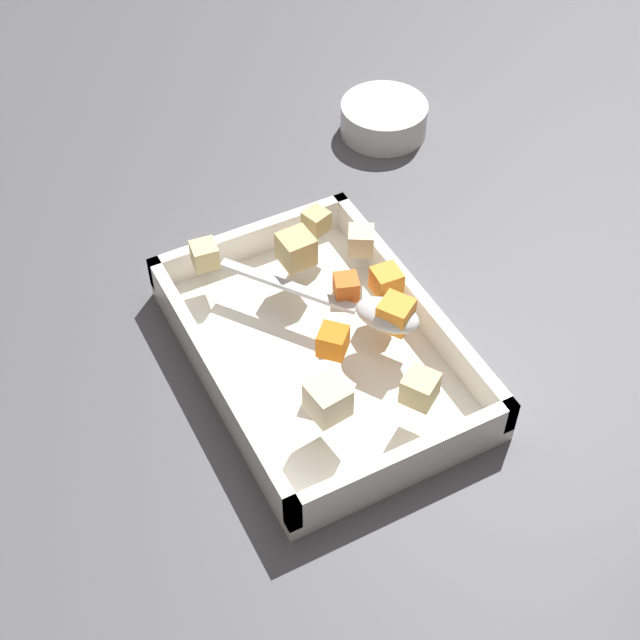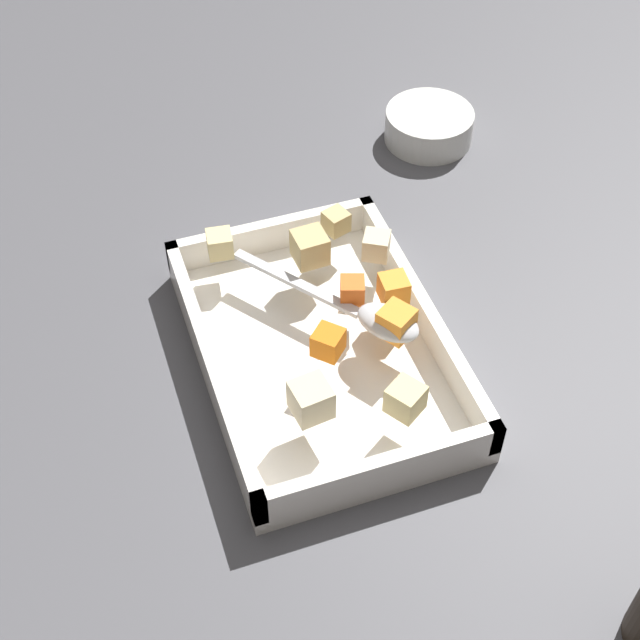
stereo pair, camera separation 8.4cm
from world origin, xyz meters
TOP-DOWN VIEW (x-y plane):
  - ground_plane at (0.00, 0.00)m, footprint 4.00×4.00m
  - baking_dish at (0.01, -0.02)m, footprint 0.32×0.22m
  - carrot_chunk_heap_top at (-0.02, -0.08)m, footprint 0.04×0.04m
  - carrot_chunk_rim_edge at (0.02, -0.10)m, footprint 0.03×0.03m
  - carrot_chunk_mid_left at (0.03, -0.06)m, footprint 0.03×0.03m
  - carrot_chunk_front_center at (-0.02, -0.02)m, footprint 0.04×0.04m
  - potato_chunk_corner_sw at (-0.08, 0.02)m, footprint 0.04×0.04m
  - potato_chunk_far_right at (-0.10, -0.06)m, footprint 0.04×0.04m
  - potato_chunk_corner_se at (0.10, -0.04)m, footprint 0.03×0.03m
  - potato_chunk_corner_nw at (0.13, -0.08)m, footprint 0.03×0.03m
  - potato_chunk_near_left at (0.13, 0.04)m, footprint 0.03×0.03m
  - potato_chunk_center at (0.08, -0.10)m, footprint 0.03×0.03m
  - serving_spoon at (-0.00, -0.07)m, footprint 0.18×0.14m
  - small_prep_bowl at (0.30, -0.26)m, footprint 0.11×0.11m

SIDE VIEW (x-z plane):
  - ground_plane at x=0.00m, z-range 0.00..0.00m
  - baking_dish at x=0.01m, z-range -0.01..0.04m
  - small_prep_bowl at x=0.30m, z-range 0.00..0.04m
  - serving_spoon at x=0.00m, z-range 0.05..0.07m
  - potato_chunk_corner_nw at x=0.13m, z-range 0.05..0.07m
  - carrot_chunk_mid_left at x=0.03m, z-range 0.05..0.07m
  - potato_chunk_near_left at x=0.13m, z-range 0.05..0.07m
  - carrot_chunk_front_center at x=-0.02m, z-range 0.05..0.07m
  - potato_chunk_center at x=0.08m, z-range 0.05..0.08m
  - carrot_chunk_rim_edge at x=0.02m, z-range 0.05..0.08m
  - potato_chunk_far_right at x=-0.10m, z-range 0.05..0.08m
  - carrot_chunk_heap_top at x=-0.02m, z-range 0.05..0.08m
  - potato_chunk_corner_se at x=0.10m, z-range 0.05..0.08m
  - potato_chunk_corner_sw at x=-0.08m, z-range 0.05..0.08m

